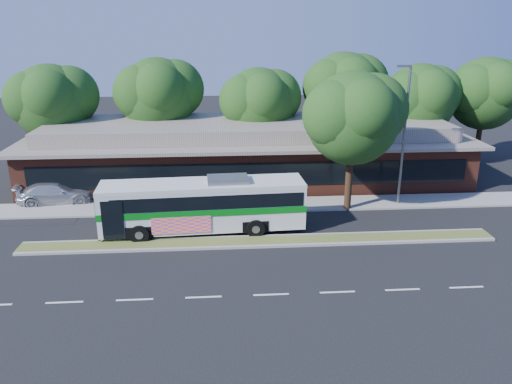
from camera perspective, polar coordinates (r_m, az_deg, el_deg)
The scene contains 14 objects.
ground at distance 27.09m, azimuth 0.66°, elevation -6.31°, with size 120.00×120.00×0.00m, color black.
median_strip at distance 27.61m, azimuth 0.55°, elevation -5.65°, with size 26.00×1.10×0.15m, color #495D27.
sidewalk at distance 32.97m, azimuth -0.27°, elevation -1.52°, with size 44.00×2.60×0.12m, color gray.
plaza_building at distance 38.65m, azimuth -0.94°, elevation 4.74°, with size 33.20×11.20×4.45m.
lamp_post at distance 33.27m, azimuth 16.55°, elevation 6.57°, with size 0.93×0.18×9.07m.
tree_bg_a at distance 41.90m, azimuth -21.79°, elevation 9.73°, with size 6.47×5.80×8.63m.
tree_bg_b at distance 41.20m, azimuth -10.56°, elevation 10.98°, with size 6.69×6.00×9.00m.
tree_bg_c at distance 40.18m, azimuth 0.88°, elevation 10.31°, with size 6.24×5.60×8.26m.
tree_bg_d at distance 42.26m, azimuth 10.52°, elevation 11.55°, with size 6.91×6.20×9.37m.
tree_bg_e at distance 43.28m, azimuth 18.60°, elevation 10.16°, with size 6.47×5.80×8.50m.
tree_bg_f at distance 46.75m, azimuth 25.11°, elevation 10.35°, with size 6.69×6.00×8.92m.
transit_bus at distance 28.56m, azimuth -5.97°, elevation -1.15°, with size 11.68×3.15×3.25m.
sedan at distance 35.95m, azimuth -21.85°, elevation -0.05°, with size 2.04×5.03×1.46m, color silver.
sidewalk_tree at distance 31.55m, azimuth 11.67°, elevation 8.54°, with size 6.39×5.73×8.83m.
Camera 1 is at (-2.09, -24.46, 11.46)m, focal length 35.00 mm.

